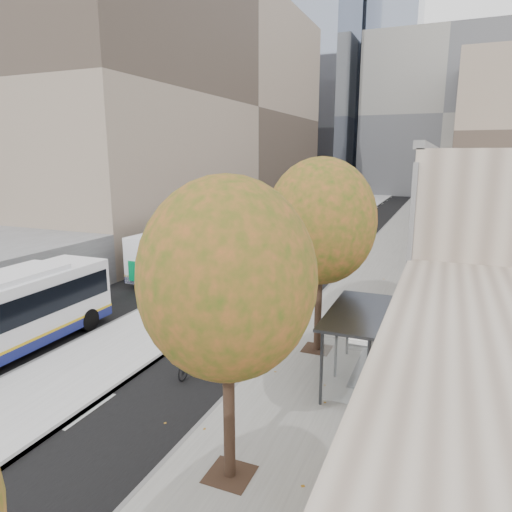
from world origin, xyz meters
The scene contains 12 objects.
bus_platform centered at (-3.88, 35.00, 0.07)m, with size 4.25×150.00×0.15m, color #BCBCBC.
sidewalk centered at (4.12, 35.00, 0.04)m, with size 4.75×150.00×0.08m, color gray.
building_tan centered at (15.50, 64.00, 4.00)m, with size 18.00×92.00×8.00m, color gray.
building_midrise centered at (-22.50, 41.00, 12.50)m, with size 24.00×46.00×25.00m, color gray.
glass_tower_near centered at (-20.00, 82.00, 33.00)m, with size 20.00×20.00×66.00m, color gray.
building_far_block centered at (6.00, 96.00, 15.00)m, with size 30.00×18.00×30.00m, color gray.
bus_shelter centered at (5.69, 10.96, 2.19)m, with size 1.90×4.40×2.53m.
tree_b centered at (3.60, 5.00, 5.04)m, with size 4.00×4.00×6.97m.
tree_c centered at (3.60, 13.00, 5.25)m, with size 4.20×4.20×7.28m.
bus_far centered at (-7.51, 26.18, 1.67)m, with size 3.19×18.41×3.06m.
cyclist centered at (-0.04, 9.32, 0.87)m, with size 0.68×1.84×2.34m.
distant_car centered at (-7.46, 42.68, 0.62)m, with size 1.47×3.66×1.25m, color silver.
Camera 1 is at (7.94, -3.71, 7.72)m, focal length 32.00 mm.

